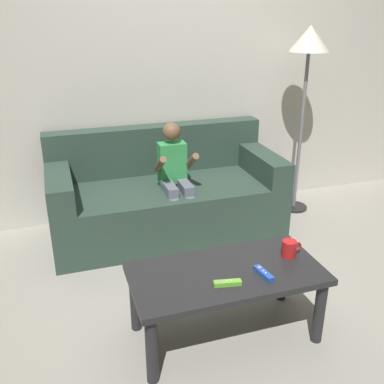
% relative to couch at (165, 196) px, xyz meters
% --- Properties ---
extents(ground_plane, '(9.37, 9.37, 0.00)m').
position_rel_couch_xyz_m(ground_plane, '(0.23, -1.15, -0.29)').
color(ground_plane, '#9E998E').
extents(wall_back, '(4.69, 0.05, 2.50)m').
position_rel_couch_xyz_m(wall_back, '(0.23, 0.40, 0.96)').
color(wall_back, beige).
rests_on(wall_back, ground).
extents(couch, '(1.79, 0.80, 0.81)m').
position_rel_couch_xyz_m(couch, '(0.00, 0.00, 0.00)').
color(couch, '#2D4238').
rests_on(couch, ground).
extents(person_seated_on_couch, '(0.29, 0.36, 0.91)m').
position_rel_couch_xyz_m(person_seated_on_couch, '(0.04, -0.17, 0.24)').
color(person_seated_on_couch, slate).
rests_on(person_seated_on_couch, ground).
extents(coffee_table, '(1.02, 0.50, 0.42)m').
position_rel_couch_xyz_m(coffee_table, '(-0.02, -1.34, 0.06)').
color(coffee_table, '#232326').
rests_on(coffee_table, ground).
extents(game_remote_lime_near_edge, '(0.14, 0.06, 0.03)m').
position_rel_couch_xyz_m(game_remote_lime_near_edge, '(-0.06, -1.46, 0.14)').
color(game_remote_lime_near_edge, '#72C638').
rests_on(game_remote_lime_near_edge, coffee_table).
extents(game_remote_blue_center, '(0.06, 0.14, 0.03)m').
position_rel_couch_xyz_m(game_remote_blue_center, '(0.15, -1.44, 0.14)').
color(game_remote_blue_center, blue).
rests_on(game_remote_blue_center, coffee_table).
extents(coffee_mug, '(0.12, 0.08, 0.09)m').
position_rel_couch_xyz_m(coffee_mug, '(0.37, -1.31, 0.17)').
color(coffee_mug, red).
rests_on(coffee_mug, coffee_table).
extents(floor_lamp, '(0.32, 0.32, 1.57)m').
position_rel_couch_xyz_m(floor_lamp, '(1.22, 0.03, 1.07)').
color(floor_lamp, black).
rests_on(floor_lamp, ground).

